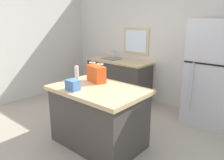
% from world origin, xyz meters
% --- Properties ---
extents(ground, '(6.55, 6.55, 0.00)m').
position_xyz_m(ground, '(0.00, 0.00, 0.00)').
color(ground, '#9E9384').
extents(back_wall, '(5.46, 0.13, 2.55)m').
position_xyz_m(back_wall, '(-0.01, 2.21, 1.27)').
color(back_wall, silver).
rests_on(back_wall, ground).
extents(left_wall, '(0.10, 4.42, 2.55)m').
position_xyz_m(left_wall, '(-2.73, 0.00, 1.27)').
color(left_wall, silver).
rests_on(left_wall, ground).
extents(kitchen_island, '(1.34, 0.90, 0.88)m').
position_xyz_m(kitchen_island, '(-0.01, 0.07, 0.44)').
color(kitchen_island, '#423D38').
rests_on(kitchen_island, ground).
extents(refrigerator, '(0.78, 0.67, 1.82)m').
position_xyz_m(refrigerator, '(0.99, 1.82, 0.91)').
color(refrigerator, '#B7B7BC').
rests_on(refrigerator, ground).
extents(sink_counter, '(1.52, 0.63, 1.08)m').
position_xyz_m(sink_counter, '(-1.08, 1.84, 0.46)').
color(sink_counter, '#423D38').
rests_on(sink_counter, ground).
extents(shopping_bag, '(0.36, 0.25, 0.30)m').
position_xyz_m(shopping_bag, '(-0.25, 0.27, 1.01)').
color(shopping_bag, '#DB511E').
rests_on(shopping_bag, kitchen_island).
extents(small_box, '(0.18, 0.13, 0.14)m').
position_xyz_m(small_box, '(-0.20, -0.23, 0.95)').
color(small_box, '#4775B7').
rests_on(small_box, kitchen_island).
extents(bottle, '(0.06, 0.06, 0.27)m').
position_xyz_m(bottle, '(-0.55, 0.14, 1.00)').
color(bottle, white).
rests_on(bottle, kitchen_island).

